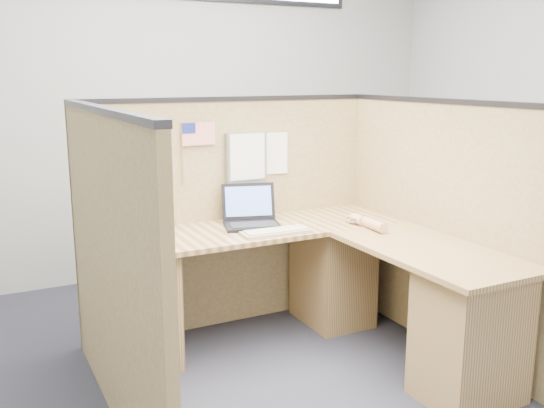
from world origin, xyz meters
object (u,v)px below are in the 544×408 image
keyboard (276,232)px  mouse (355,221)px  laptop (248,215)px  l_desk (309,294)px

keyboard → mouse: (0.57, -0.00, 0.01)m
laptop → keyboard: laptop is taller
laptop → mouse: bearing=-8.4°
keyboard → mouse: bearing=2.7°
l_desk → keyboard: 0.42m
keyboard → l_desk: bearing=-54.5°
l_desk → laptop: laptop is taller
laptop → keyboard: bearing=-63.0°
keyboard → mouse: size_ratio=4.46×
mouse → keyboard: bearing=180.0°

